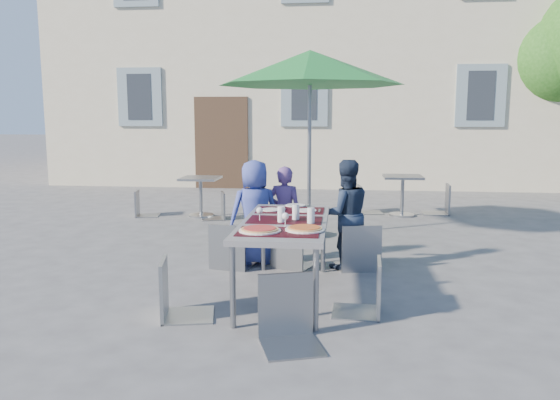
# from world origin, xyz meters

# --- Properties ---
(ground) EXTENTS (90.00, 90.00, 0.00)m
(ground) POSITION_xyz_m (0.00, 0.00, 0.00)
(ground) COLOR #4C4C4F
(ground) RESTS_ON ground
(building) EXTENTS (13.60, 8.20, 11.10)m
(building) POSITION_xyz_m (-0.00, 11.50, 4.85)
(building) COLOR #BEB499
(building) RESTS_ON ground
(dining_table) EXTENTS (0.80, 1.85, 0.76)m
(dining_table) POSITION_xyz_m (0.37, -0.41, 0.70)
(dining_table) COLOR #4B4B50
(dining_table) RESTS_ON ground
(pizza_near_left) EXTENTS (0.36, 0.36, 0.03)m
(pizza_near_left) POSITION_xyz_m (0.21, -0.95, 0.77)
(pizza_near_left) COLOR white
(pizza_near_left) RESTS_ON dining_table
(pizza_near_right) EXTENTS (0.34, 0.34, 0.03)m
(pizza_near_right) POSITION_xyz_m (0.59, -0.87, 0.77)
(pizza_near_right) COLOR white
(pizza_near_right) RESTS_ON dining_table
(glassware) EXTENTS (0.56, 0.42, 0.15)m
(glassware) POSITION_xyz_m (0.44, -0.51, 0.83)
(glassware) COLOR silver
(glassware) RESTS_ON dining_table
(place_settings) EXTENTS (0.63, 0.54, 0.01)m
(place_settings) POSITION_xyz_m (0.37, 0.22, 0.76)
(place_settings) COLOR white
(place_settings) RESTS_ON dining_table
(child_0) EXTENTS (0.71, 0.61, 1.24)m
(child_0) POSITION_xyz_m (-0.10, 0.71, 0.62)
(child_0) COLOR #374499
(child_0) RESTS_ON ground
(child_1) EXTENTS (0.46, 0.34, 1.15)m
(child_1) POSITION_xyz_m (0.23, 0.91, 0.58)
(child_1) COLOR #593B7A
(child_1) RESTS_ON ground
(child_2) EXTENTS (0.68, 0.51, 1.25)m
(child_2) POSITION_xyz_m (0.95, 0.67, 0.63)
(child_2) COLOR #1C273E
(child_2) RESTS_ON ground
(chair_0) EXTENTS (0.52, 0.52, 1.00)m
(chair_0) POSITION_xyz_m (-0.35, 0.50, 0.59)
(chair_0) COLOR gray
(chair_0) RESTS_ON ground
(chair_1) EXTENTS (0.53, 0.53, 0.92)m
(chair_1) POSITION_xyz_m (0.33, 0.57, 0.53)
(chair_1) COLOR gray
(chair_1) RESTS_ON ground
(chair_2) EXTENTS (0.55, 0.55, 1.02)m
(chair_2) POSITION_xyz_m (1.11, 0.59, 0.60)
(chair_2) COLOR gray
(chair_2) RESTS_ON ground
(chair_3) EXTENTS (0.52, 0.51, 0.98)m
(chair_3) POSITION_xyz_m (-0.51, -1.08, 0.57)
(chair_3) COLOR gray
(chair_3) RESTS_ON ground
(chair_4) EXTENTS (0.43, 0.43, 0.93)m
(chair_4) POSITION_xyz_m (1.14, -0.81, 0.54)
(chair_4) COLOR #90959B
(chair_4) RESTS_ON ground
(chair_5) EXTENTS (0.56, 0.56, 0.99)m
(chair_5) POSITION_xyz_m (0.51, -1.51, 0.59)
(chair_5) COLOR gray
(chair_5) RESTS_ON ground
(patio_umbrella) EXTENTS (2.63, 2.63, 2.65)m
(patio_umbrella) POSITION_xyz_m (0.44, 2.32, 2.39)
(patio_umbrella) COLOR #A3A6AA
(patio_umbrella) RESTS_ON ground
(cafe_table_0) EXTENTS (0.64, 0.64, 0.69)m
(cafe_table_0) POSITION_xyz_m (-1.53, 3.68, 0.45)
(cafe_table_0) COLOR #A3A6AA
(cafe_table_0) RESTS_ON ground
(bg_chair_l_0) EXTENTS (0.45, 0.45, 0.86)m
(bg_chair_l_0) POSITION_xyz_m (-2.56, 3.59, 0.50)
(bg_chair_l_0) COLOR gray
(bg_chair_l_0) RESTS_ON ground
(bg_chair_r_0) EXTENTS (0.49, 0.49, 0.86)m
(bg_chair_r_0) POSITION_xyz_m (-1.19, 3.49, 0.50)
(bg_chair_r_0) COLOR gray
(bg_chair_r_0) RESTS_ON ground
(cafe_table_1) EXTENTS (0.66, 0.66, 0.71)m
(cafe_table_1) POSITION_xyz_m (1.96, 4.12, 0.47)
(cafe_table_1) COLOR #A3A6AA
(cafe_table_1) RESTS_ON ground
(bg_chair_l_1) EXTENTS (0.48, 0.47, 0.96)m
(bg_chair_l_1) POSITION_xyz_m (1.33, 4.36, 0.56)
(bg_chair_l_1) COLOR gray
(bg_chair_l_1) RESTS_ON ground
(bg_chair_r_1) EXTENTS (0.47, 0.47, 1.02)m
(bg_chair_r_1) POSITION_xyz_m (2.69, 4.42, 0.60)
(bg_chair_r_1) COLOR gray
(bg_chair_r_1) RESTS_ON ground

